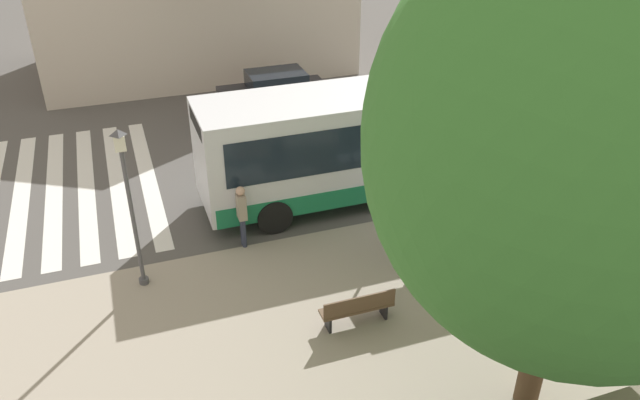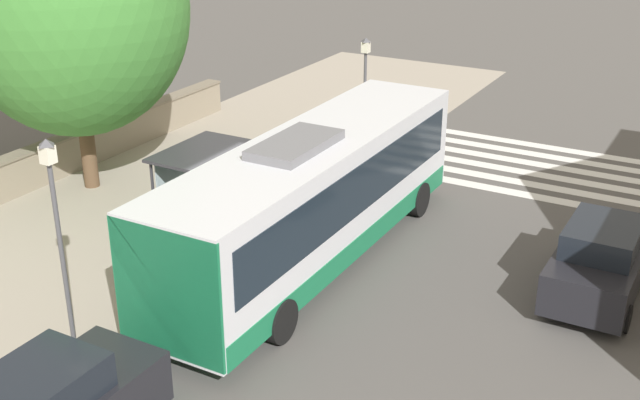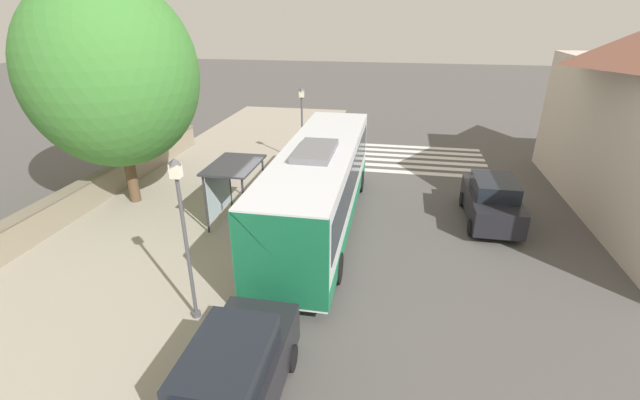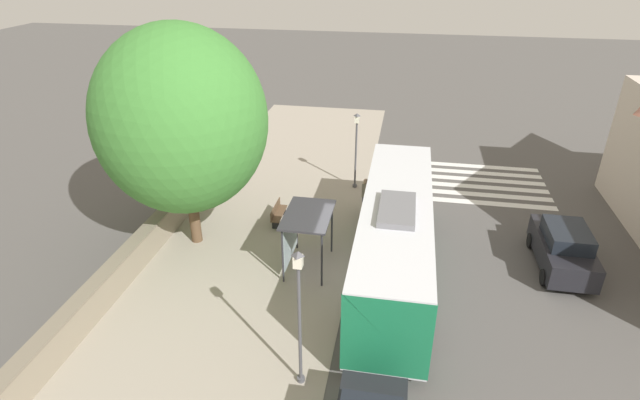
% 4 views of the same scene
% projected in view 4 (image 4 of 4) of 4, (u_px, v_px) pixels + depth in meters
% --- Properties ---
extents(ground_plane, '(120.00, 120.00, 0.00)m').
position_uv_depth(ground_plane, '(350.00, 274.00, 19.96)').
color(ground_plane, '#514F4C').
rests_on(ground_plane, ground).
extents(sidewalk_plaza, '(9.00, 44.00, 0.02)m').
position_uv_depth(sidewalk_plaza, '(242.00, 262.00, 20.66)').
color(sidewalk_plaza, '#9E9384').
rests_on(sidewalk_plaza, ground).
extents(crosswalk_stripes, '(9.00, 5.25, 0.01)m').
position_uv_depth(crosswalk_stripes, '(461.00, 182.00, 27.58)').
color(crosswalk_stripes, silver).
rests_on(crosswalk_stripes, ground).
extents(stone_wall, '(0.60, 20.00, 1.27)m').
position_uv_depth(stone_wall, '(149.00, 240.00, 21.01)').
color(stone_wall, gray).
rests_on(stone_wall, ground).
extents(bus, '(2.68, 11.48, 3.54)m').
position_uv_depth(bus, '(395.00, 236.00, 19.03)').
color(bus, silver).
rests_on(bus, ground).
extents(bus_shelter, '(1.81, 2.73, 2.45)m').
position_uv_depth(bus_shelter, '(304.00, 222.00, 19.52)').
color(bus_shelter, '#2D2D33').
rests_on(bus_shelter, ground).
extents(pedestrian, '(0.34, 0.24, 1.81)m').
position_uv_depth(pedestrian, '(365.00, 193.00, 24.01)').
color(pedestrian, '#2D3347').
rests_on(pedestrian, ground).
extents(bench, '(0.40, 1.69, 0.88)m').
position_uv_depth(bench, '(278.00, 213.00, 23.45)').
color(bench, brown).
rests_on(bench, ground).
extents(street_lamp_near, '(0.28, 0.28, 4.68)m').
position_uv_depth(street_lamp_near, '(299.00, 309.00, 13.82)').
color(street_lamp_near, '#4C4C51').
rests_on(street_lamp_near, ground).
extents(street_lamp_far, '(0.28, 0.28, 4.14)m').
position_uv_depth(street_lamp_far, '(356.00, 145.00, 25.86)').
color(street_lamp_far, '#4C4C51').
rests_on(street_lamp_far, ground).
extents(shade_tree, '(6.82, 6.82, 9.32)m').
position_uv_depth(shade_tree, '(181.00, 121.00, 19.61)').
color(shade_tree, brown).
rests_on(shade_tree, ground).
extents(parked_car_far_lane, '(1.95, 4.15, 1.87)m').
position_uv_depth(parked_car_far_lane, '(563.00, 248.00, 19.96)').
color(parked_car_far_lane, black).
rests_on(parked_car_far_lane, ground).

